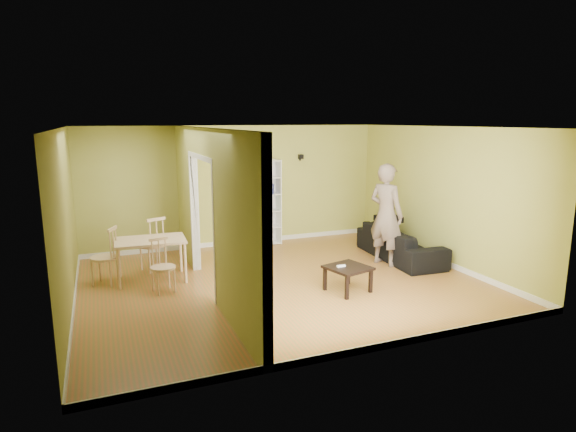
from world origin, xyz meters
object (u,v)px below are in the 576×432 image
(sofa, at_px, (400,238))
(chair_far, at_px, (152,243))
(person, at_px, (386,206))
(bookshelf, at_px, (262,202))
(dining_table, at_px, (150,244))
(chair_near, at_px, (163,266))
(chair_left, at_px, (104,256))
(coffee_table, at_px, (348,270))

(sofa, height_order, chair_far, chair_far)
(person, relative_size, bookshelf, 1.21)
(sofa, relative_size, dining_table, 1.87)
(sofa, bearing_deg, person, 115.46)
(person, distance_m, chair_near, 4.19)
(sofa, bearing_deg, chair_left, 87.41)
(sofa, bearing_deg, chair_far, 80.46)
(coffee_table, xyz_separation_m, chair_near, (-2.76, 1.06, 0.08))
(coffee_table, relative_size, chair_near, 0.71)
(dining_table, height_order, chair_far, chair_far)
(coffee_table, height_order, chair_left, chair_left)
(chair_left, bearing_deg, chair_near, 72.52)
(sofa, bearing_deg, coffee_table, 127.18)
(sofa, xyz_separation_m, bookshelf, (-2.17, 2.14, 0.52))
(sofa, distance_m, coffee_table, 2.25)
(sofa, relative_size, chair_far, 2.14)
(person, relative_size, coffee_table, 3.65)
(person, xyz_separation_m, dining_table, (-4.24, 0.68, -0.49))
(chair_left, bearing_deg, bookshelf, 139.09)
(coffee_table, bearing_deg, chair_near, 158.96)
(chair_far, bearing_deg, bookshelf, -178.80)
(coffee_table, bearing_deg, dining_table, 148.80)
(sofa, xyz_separation_m, person, (-0.49, -0.20, 0.72))
(bookshelf, relative_size, chair_near, 2.15)
(person, height_order, dining_table, person)
(chair_near, bearing_deg, bookshelf, 32.39)
(bookshelf, relative_size, chair_far, 1.85)
(bookshelf, relative_size, dining_table, 1.62)
(bookshelf, bearing_deg, chair_left, -154.32)
(chair_left, distance_m, chair_far, 0.98)
(chair_far, bearing_deg, chair_near, 68.29)
(person, height_order, coffee_table, person)
(bookshelf, bearing_deg, dining_table, -146.94)
(person, bearing_deg, chair_left, 59.62)
(sofa, xyz_separation_m, dining_table, (-4.73, 0.48, 0.23))
(chair_left, distance_m, chair_near, 1.14)
(chair_near, height_order, chair_far, chair_far)
(dining_table, relative_size, chair_left, 1.18)
(bookshelf, relative_size, chair_left, 1.91)
(person, bearing_deg, bookshelf, 13.81)
(chair_near, bearing_deg, sofa, -8.86)
(dining_table, distance_m, chair_left, 0.77)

